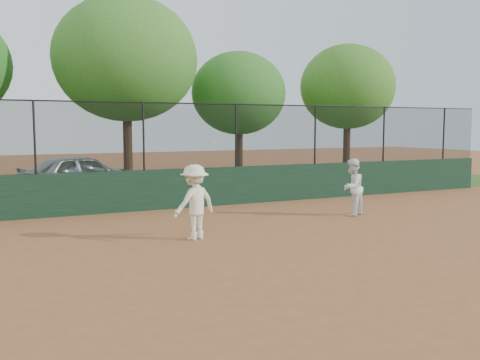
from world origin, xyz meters
name	(u,v)px	position (x,y,z in m)	size (l,w,h in m)	color
ground	(252,251)	(0.00, 0.00, 0.00)	(80.00, 80.00, 0.00)	#9B5A32
back_wall	(161,189)	(0.00, 6.00, 0.60)	(26.00, 0.20, 1.20)	#183622
grass_strip	(116,188)	(0.00, 12.00, 0.00)	(36.00, 12.00, 0.01)	#2C4B17
parked_car	(82,174)	(-1.55, 10.60, 0.75)	(1.76, 4.38, 1.49)	#AAAEB4
player_second	(352,187)	(4.48, 2.60, 0.80)	(0.77, 0.60, 1.59)	white
player_main	(195,202)	(-0.62, 1.58, 0.83)	(1.21, 0.93, 2.16)	white
fence_assembly	(159,135)	(-0.03, 6.00, 2.24)	(26.00, 0.06, 2.00)	black
tree_2	(126,59)	(0.47, 11.79, 5.11)	(5.69, 5.18, 7.58)	#402917
tree_3	(239,94)	(5.72, 12.45, 3.94)	(4.30, 3.91, 5.81)	#3A2313
tree_4	(348,87)	(11.21, 11.76, 4.35)	(4.69, 4.26, 6.39)	#402717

